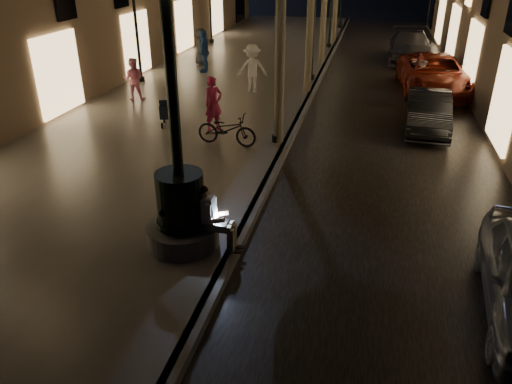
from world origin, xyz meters
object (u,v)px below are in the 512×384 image
(car_second, at_px, (428,112))
(lamp_curb_b, at_px, (315,6))
(fountain_lamppost, at_px, (180,197))
(lamp_left_b, at_px, (134,7))
(pedestrian_blue, at_px, (204,51))
(stroller, at_px, (167,110))
(car_third, at_px, (434,74))
(pedestrian_dark, at_px, (201,47))
(pedestrian_red, at_px, (213,104))
(pedestrian_white, at_px, (252,68))
(pedestrian_pink, at_px, (134,79))
(seated_man_laptop, at_px, (212,216))
(car_rear, at_px, (410,46))
(bicycle, at_px, (227,129))
(lamp_curb_a, at_px, (278,36))

(car_second, bearing_deg, lamp_curb_b, 132.69)
(fountain_lamppost, bearing_deg, car_second, 59.08)
(lamp_left_b, xyz_separation_m, pedestrian_blue, (2.12, 2.33, -2.09))
(fountain_lamppost, relative_size, stroller, 5.00)
(car_second, xyz_separation_m, car_third, (0.57, 4.99, 0.13))
(lamp_curb_b, bearing_deg, pedestrian_dark, 162.56)
(lamp_curb_b, xyz_separation_m, car_third, (5.05, -0.37, -2.48))
(lamp_curb_b, distance_m, pedestrian_red, 8.03)
(pedestrian_white, xyz_separation_m, pedestrian_blue, (-2.95, 2.96, 0.02))
(car_third, relative_size, pedestrian_pink, 3.49)
(seated_man_laptop, xyz_separation_m, pedestrian_dark, (-5.57, 15.78, 0.18))
(seated_man_laptop, bearing_deg, pedestrian_dark, 109.44)
(car_rear, distance_m, pedestrian_white, 10.77)
(lamp_left_b, relative_size, car_second, 1.27)
(pedestrian_white, bearing_deg, seated_man_laptop, 78.11)
(fountain_lamppost, height_order, car_third, fountain_lamppost)
(bicycle, bearing_deg, lamp_curb_a, -61.94)
(pedestrian_blue, xyz_separation_m, pedestrian_dark, (-0.68, 1.45, -0.08))
(pedestrian_pink, distance_m, pedestrian_white, 4.58)
(seated_man_laptop, distance_m, bicycle, 5.57)
(pedestrian_red, bearing_deg, pedestrian_white, 39.68)
(car_second, bearing_deg, lamp_left_b, 166.65)
(pedestrian_red, height_order, bicycle, pedestrian_red)
(fountain_lamppost, xyz_separation_m, bicycle, (-0.67, 5.42, -0.54))
(seated_man_laptop, xyz_separation_m, pedestrian_white, (-1.94, 11.37, 0.24))
(pedestrian_blue, xyz_separation_m, bicycle, (3.61, -8.91, -0.48))
(seated_man_laptop, height_order, lamp_curb_a, lamp_curb_a)
(pedestrian_pink, distance_m, pedestrian_blue, 5.19)
(car_rear, distance_m, pedestrian_pink, 15.02)
(pedestrian_dark, bearing_deg, bicycle, -169.25)
(lamp_curb_a, bearing_deg, lamp_curb_b, 90.00)
(fountain_lamppost, relative_size, bicycle, 2.91)
(seated_man_laptop, relative_size, pedestrian_blue, 0.69)
(stroller, bearing_deg, car_rear, 43.04)
(car_second, xyz_separation_m, pedestrian_blue, (-9.45, 5.69, 0.52))
(fountain_lamppost, bearing_deg, lamp_left_b, 118.07)
(lamp_left_b, bearing_deg, pedestrian_blue, 47.69)
(lamp_curb_a, height_order, car_rear, lamp_curb_a)
(fountain_lamppost, height_order, pedestrian_blue, fountain_lamppost)
(car_third, xyz_separation_m, pedestrian_dark, (-10.70, 2.14, 0.31))
(car_rear, xyz_separation_m, bicycle, (-5.76, -14.59, -0.09))
(pedestrian_blue, bearing_deg, car_second, 53.55)
(lamp_curb_b, xyz_separation_m, pedestrian_blue, (-4.98, 0.33, -2.09))
(pedestrian_white, bearing_deg, pedestrian_blue, -66.66)
(car_third, bearing_deg, car_rear, 91.69)
(car_second, bearing_deg, bicycle, -148.28)
(car_rear, distance_m, bicycle, 15.69)
(pedestrian_dark, bearing_deg, pedestrian_pink, 164.47)
(fountain_lamppost, distance_m, lamp_curb_b, 14.16)
(pedestrian_red, height_order, pedestrian_dark, pedestrian_dark)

